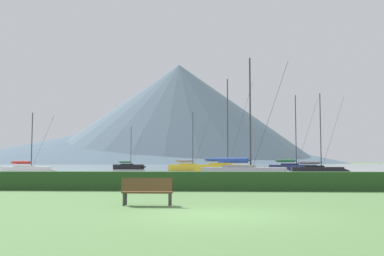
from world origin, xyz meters
The scene contains 13 objects.
ground_plane centered at (0.00, 0.00, 0.00)m, with size 1000.00×1000.00×0.00m, color #517A42.
harbor_water centered at (0.00, 137.00, 0.00)m, with size 320.00×246.00×0.00m, color #8C9EA3.
hedge_line centered at (0.00, 11.00, 0.49)m, with size 80.00×1.20×0.97m, color #284C23.
sailboat_slip_0 centered at (0.95, 46.64, 0.71)m, with size 8.40×4.20×12.38m.
sailboat_slip_2 centered at (11.43, 39.40, 0.56)m, with size 6.63×2.38×9.30m.
sailboat_slip_4 centered at (10.91, 52.92, 0.65)m, with size 7.83×3.00×11.09m.
sailboat_slip_6 centered at (2.29, 24.09, 0.64)m, with size 7.76×4.00×9.97m.
sailboat_slip_8 centered at (-4.25, 59.34, 0.63)m, with size 7.64×3.98×9.42m.
sailboat_slip_9 centered at (-22.28, 39.63, 0.55)m, with size 6.71×2.35×7.31m.
sailboat_slip_10 centered at (-17.40, 76.30, 0.56)m, with size 6.89×3.25×8.49m.
park_bench_near_path centered at (-2.37, 2.58, 0.53)m, with size 1.73×0.49×0.95m.
distant_hill_west_ridge centered at (-29.65, 339.08, 38.90)m, with size 213.68×213.68×77.80m, color #4C6070.
distant_hill_central_peak centered at (-63.15, 387.66, 18.26)m, with size 347.25×347.25×36.52m, color #425666.
Camera 1 is at (0.02, -12.90, 1.50)m, focal length 42.45 mm.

